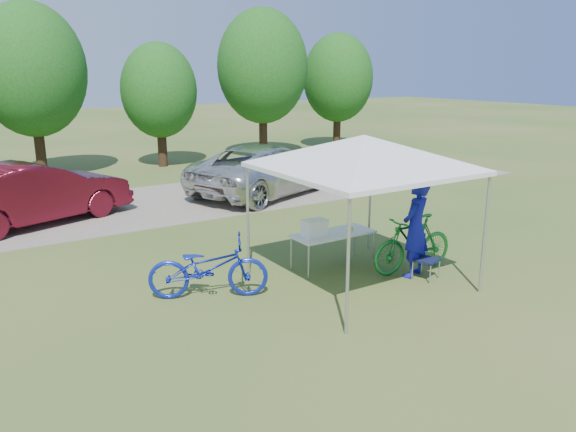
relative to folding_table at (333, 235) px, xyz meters
The scene contains 13 objects.
ground 1.19m from the folding_table, 97.67° to the right, with size 100.00×100.00×0.00m, color #2D5119.
gravel_strip 7.04m from the folding_table, 91.09° to the left, with size 24.00×5.00×0.02m, color gray.
canopy 2.24m from the folding_table, 97.67° to the right, with size 4.53×4.53×3.00m.
treeline 13.38m from the folding_table, 91.88° to the left, with size 24.89×4.28×6.30m.
folding_table is the anchor object (origin of this frame).
folding_chair 1.77m from the folding_table, 53.59° to the right, with size 0.51×0.53×0.80m.
cooler 0.50m from the folding_table, behind, with size 0.46×0.32×0.34m.
ice_cream_cup 0.42m from the folding_table, ahead, with size 0.08×0.08×0.06m, color #CBD933.
cyclist 1.61m from the folding_table, 52.30° to the right, with size 0.69×0.45×1.90m, color #121496.
bike_blue 2.75m from the folding_table, behind, with size 0.71×2.04×1.07m, color #112199.
bike_green 1.55m from the folding_table, 42.61° to the right, with size 0.52×1.86×1.11m, color #1C7F2E.
minivan 6.86m from the folding_table, 69.89° to the left, with size 2.56×5.56×1.54m, color silver.
sedan 7.92m from the folding_table, 123.94° to the left, with size 1.65×4.74×1.56m, color #520D19.
Camera 1 is at (-6.35, -7.46, 3.85)m, focal length 35.00 mm.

